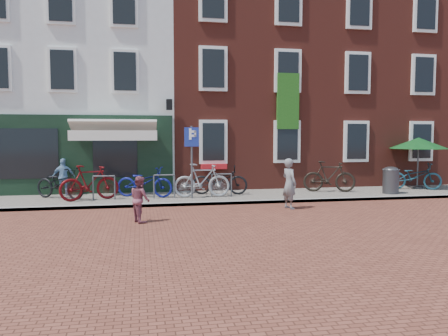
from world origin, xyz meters
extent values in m
plane|color=brown|center=(0.00, 0.00, 0.00)|extent=(80.00, 80.00, 0.00)
cube|color=slate|center=(1.00, 1.50, 0.05)|extent=(24.00, 3.00, 0.10)
cube|color=silver|center=(-5.00, 7.00, 4.50)|extent=(8.00, 8.00, 9.00)
cube|color=maroon|center=(2.00, 7.00, 5.00)|extent=(6.00, 8.00, 10.00)
cube|color=maroon|center=(8.00, 7.00, 5.00)|extent=(6.00, 8.00, 10.00)
cylinder|color=#3D3D40|center=(6.81, 0.84, 0.53)|extent=(0.58, 0.58, 0.87)
ellipsoid|color=#3D3D40|center=(6.81, 0.84, 1.03)|extent=(0.58, 0.58, 0.26)
cylinder|color=#4C4C4F|center=(-0.57, 1.04, 1.34)|extent=(0.07, 0.07, 2.48)
cube|color=navy|center=(-0.57, 1.02, 2.20)|extent=(0.50, 0.04, 0.65)
cylinder|color=#4C4C4F|center=(8.80, 2.12, 0.14)|extent=(0.50, 0.50, 0.08)
cylinder|color=#4C4C4F|center=(8.80, 2.12, 1.07)|extent=(0.06, 0.06, 1.94)
cone|color=#0E4417|center=(8.80, 2.12, 2.04)|extent=(2.31, 2.31, 0.45)
imported|color=slate|center=(2.19, -1.08, 0.78)|extent=(0.54, 0.66, 1.55)
imported|color=#833F4D|center=(-2.32, -2.31, 0.60)|extent=(0.65, 0.72, 1.21)
imported|color=#6E95BC|center=(-5.00, 2.60, 0.77)|extent=(0.79, 0.35, 1.33)
imported|color=black|center=(-4.98, 1.74, 0.63)|extent=(2.06, 1.71, 1.06)
imported|color=#52070A|center=(-3.96, 1.18, 0.69)|extent=(2.03, 1.16, 1.17)
imported|color=navy|center=(-2.16, 1.63, 0.63)|extent=(2.13, 1.40, 1.06)
imported|color=gray|center=(-0.20, 1.19, 0.69)|extent=(1.97, 0.60, 1.17)
imported|color=black|center=(0.55, 1.80, 0.63)|extent=(2.12, 1.15, 1.06)
imported|color=black|center=(4.77, 1.71, 0.69)|extent=(2.03, 1.14, 1.17)
imported|color=#174051|center=(8.42, 1.75, 0.63)|extent=(2.13, 1.42, 1.06)
camera|label=1|loc=(-2.31, -13.80, 2.27)|focal=35.09mm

